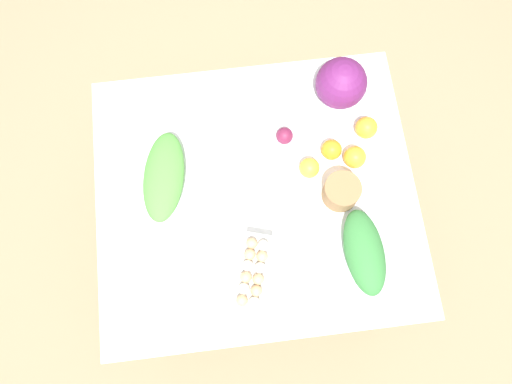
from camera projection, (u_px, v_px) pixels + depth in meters
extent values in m
plane|color=#937A5B|center=(256.00, 236.00, 2.51)|extent=(8.00, 8.00, 0.00)
cube|color=silver|center=(256.00, 195.00, 1.80)|extent=(1.14, 1.03, 0.03)
cylinder|color=olive|center=(144.00, 342.00, 2.02)|extent=(0.06, 0.06, 0.73)
cylinder|color=olive|center=(392.00, 311.00, 2.05)|extent=(0.06, 0.06, 0.73)
cylinder|color=olive|center=(133.00, 137.00, 2.27)|extent=(0.06, 0.06, 0.73)
cylinder|color=olive|center=(354.00, 112.00, 2.31)|extent=(0.06, 0.06, 0.73)
sphere|color=#601E5B|center=(341.00, 83.00, 1.81)|extent=(0.19, 0.19, 0.19)
cube|color=#B7B7B2|center=(253.00, 274.00, 1.67)|extent=(0.16, 0.28, 0.06)
sphere|color=tan|center=(252.00, 243.00, 1.66)|extent=(0.04, 0.04, 0.04)
sphere|color=tan|center=(250.00, 254.00, 1.65)|extent=(0.04, 0.04, 0.04)
sphere|color=white|center=(248.00, 266.00, 1.64)|extent=(0.04, 0.04, 0.04)
sphere|color=tan|center=(246.00, 277.00, 1.63)|extent=(0.04, 0.04, 0.04)
sphere|color=white|center=(244.00, 289.00, 1.62)|extent=(0.04, 0.04, 0.04)
sphere|color=tan|center=(242.00, 300.00, 1.61)|extent=(0.04, 0.04, 0.04)
sphere|color=white|center=(264.00, 245.00, 1.66)|extent=(0.04, 0.04, 0.04)
sphere|color=tan|center=(262.00, 256.00, 1.65)|extent=(0.04, 0.04, 0.04)
sphere|color=white|center=(260.00, 268.00, 1.64)|extent=(0.04, 0.04, 0.04)
sphere|color=tan|center=(258.00, 279.00, 1.63)|extent=(0.04, 0.04, 0.04)
sphere|color=tan|center=(256.00, 291.00, 1.62)|extent=(0.04, 0.04, 0.04)
sphere|color=white|center=(254.00, 303.00, 1.61)|extent=(0.04, 0.04, 0.04)
cylinder|color=olive|center=(341.00, 192.00, 1.74)|extent=(0.13, 0.13, 0.09)
ellipsoid|color=#4C933D|center=(164.00, 176.00, 1.76)|extent=(0.20, 0.35, 0.08)
ellipsoid|color=#337538|center=(364.00, 252.00, 1.68)|extent=(0.14, 0.30, 0.10)
sphere|color=maroon|center=(285.00, 136.00, 1.81)|extent=(0.06, 0.06, 0.06)
sphere|color=orange|center=(355.00, 157.00, 1.78)|extent=(0.08, 0.08, 0.08)
sphere|color=#F9A833|center=(309.00, 168.00, 1.77)|extent=(0.07, 0.07, 0.07)
sphere|color=orange|center=(366.00, 128.00, 1.81)|extent=(0.08, 0.08, 0.08)
sphere|color=orange|center=(331.00, 150.00, 1.79)|extent=(0.07, 0.07, 0.07)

